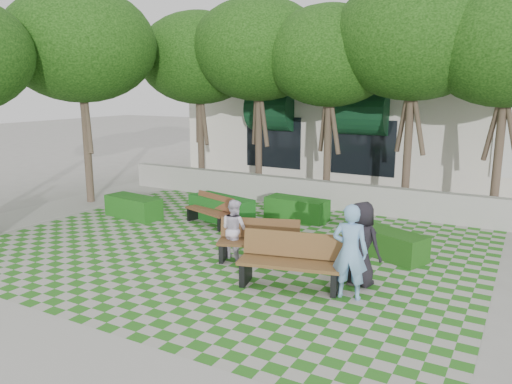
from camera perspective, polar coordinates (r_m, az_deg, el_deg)
The scene contains 17 objects.
ground at distance 11.80m, azimuth -5.74°, elevation -7.74°, with size 90.00×90.00×0.00m, color gray.
lawn at distance 12.58m, azimuth -3.12°, elevation -6.40°, with size 12.00×12.00×0.00m, color #2B721E.
sidewalk_south at distance 8.72m, azimuth -24.46°, elevation -16.21°, with size 16.00×2.00×0.01m, color #9E9B93.
sidewalk_west at distance 17.40m, azimuth -23.61°, elevation -2.23°, with size 2.00×12.00×0.01m, color #9E9B93.
retaining_wall at distance 16.93m, azimuth 6.31°, elevation -0.10°, with size 15.00×0.36×0.90m, color #9E9B93.
bench_east at distance 10.12m, azimuth 3.95°, elevation -7.96°, with size 2.16×1.14×1.08m.
bench_mid at distance 11.52m, azimuth 0.33°, elevation -5.71°, with size 1.96×1.23×0.98m.
bench_west at distance 14.62m, azimuth -5.21°, elevation -2.11°, with size 1.77×1.07×0.88m.
hedge_east at distance 12.28m, azimuth 14.89°, elevation -5.75°, with size 1.81×0.72×0.63m, color #184412.
hedge_midright at distance 15.18m, azimuth 4.68°, elevation -1.94°, with size 1.89×0.76×0.66m, color #175115.
hedge_midleft at distance 15.06m, azimuth -3.98°, elevation -1.93°, with size 2.06×0.82×0.72m, color #144D18.
hedge_west at distance 15.84m, azimuth -13.82°, elevation -1.68°, with size 1.87×0.75×0.66m, color #185115.
person_blue at distance 9.60m, azimuth 10.69°, elevation -6.72°, with size 0.67×0.44×1.85m, color #77A9D9.
person_dark at distance 10.30m, azimuth 11.92°, elevation -5.81°, with size 0.85×0.55×1.74m, color black.
person_white at distance 11.69m, azimuth -2.49°, elevation -4.25°, with size 0.69×0.53×1.41m, color silver.
tree_row at distance 17.20m, azimuth 0.40°, elevation 16.00°, with size 17.70×13.40×7.41m.
building at distance 23.84m, azimuth 16.05°, elevation 8.01°, with size 18.00×8.92×5.15m.
Camera 1 is at (6.42, -9.07, 3.96)m, focal length 35.00 mm.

